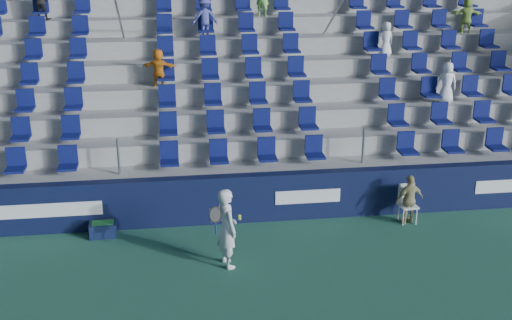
# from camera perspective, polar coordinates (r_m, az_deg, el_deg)

# --- Properties ---
(ground) EXTENTS (70.00, 70.00, 0.00)m
(ground) POSITION_cam_1_polar(r_m,az_deg,el_deg) (13.08, 0.75, -11.29)
(ground) COLOR #296148
(ground) RESTS_ON ground
(sponsor_wall) EXTENTS (24.00, 0.32, 1.20)m
(sponsor_wall) POSITION_cam_1_polar(r_m,az_deg,el_deg) (15.58, -0.89, -3.39)
(sponsor_wall) COLOR #0E1536
(sponsor_wall) RESTS_ON ground
(grandstand) EXTENTS (24.00, 8.17, 6.63)m
(grandstand) POSITION_cam_1_polar(r_m,az_deg,el_deg) (19.91, -2.65, 6.51)
(grandstand) COLOR #A6A6A1
(grandstand) RESTS_ON ground
(tennis_player) EXTENTS (0.69, 0.73, 1.75)m
(tennis_player) POSITION_cam_1_polar(r_m,az_deg,el_deg) (13.47, -2.60, -6.04)
(tennis_player) COLOR silver
(tennis_player) RESTS_ON ground
(line_judge_chair) EXTENTS (0.45, 0.46, 0.94)m
(line_judge_chair) POSITION_cam_1_polar(r_m,az_deg,el_deg) (16.04, 13.28, -3.50)
(line_judge_chair) COLOR white
(line_judge_chair) RESTS_ON ground
(line_judge) EXTENTS (0.77, 0.45, 1.24)m
(line_judge) POSITION_cam_1_polar(r_m,az_deg,el_deg) (15.88, 13.48, -3.44)
(line_judge) COLOR tan
(line_judge) RESTS_ON ground
(ball_bin) EXTENTS (0.64, 0.44, 0.35)m
(ball_bin) POSITION_cam_1_polar(r_m,az_deg,el_deg) (15.40, -13.44, -5.95)
(ball_bin) COLOR #101A3B
(ball_bin) RESTS_ON ground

